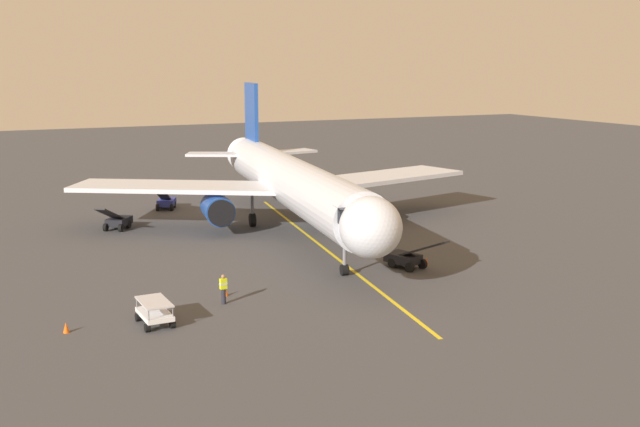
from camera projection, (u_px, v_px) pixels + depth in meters
The scene contains 12 objects.
ground_plane at pixel (299, 224), 64.90m from camera, with size 220.00×220.00×0.00m, color #424244.
apron_lead_in_line at pixel (323, 248), 56.59m from camera, with size 0.24×40.00×0.01m, color yellow.
airplane at pixel (291, 182), 61.43m from camera, with size 34.43×40.28×11.50m.
ground_crew_marshaller at pixel (223, 289), 43.16m from camera, with size 0.43×0.30×1.71m.
ground_crew_wing_walker at pixel (329, 204), 69.16m from camera, with size 0.40×0.47×1.71m.
belt_loader_near_nose at pixel (407, 257), 50.83m from camera, with size 2.57×4.72×2.32m.
baggage_cart_portside at pixel (155, 312), 39.78m from camera, with size 1.64×2.65×1.27m.
belt_loader_starboard_side at pixel (117, 221), 62.73m from camera, with size 3.57×4.46×2.32m.
belt_loader_rear_apron at pixel (166, 202), 71.45m from camera, with size 2.89×4.68×2.32m.
safety_cone_nose_left at pixel (225, 291), 44.75m from camera, with size 0.32×0.32×0.55m, color #F2590F.
safety_cone_nose_right at pixel (66, 327), 38.63m from camera, with size 0.32×0.32×0.55m, color #F2590F.
safety_cone_wing_port at pixel (426, 261), 51.67m from camera, with size 0.32×0.32×0.55m, color #F2590F.
Camera 1 is at (25.15, 58.36, 13.29)m, focal length 43.16 mm.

